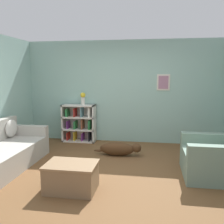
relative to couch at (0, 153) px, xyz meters
The scene contains 8 objects.
ground_plane 2.07m from the couch, ahead, with size 14.00×14.00×0.00m, color brown.
wall_back 3.25m from the couch, 48.47° to the left, with size 5.60×0.13×2.60m.
couch is the anchor object (origin of this frame).
bookshelf 2.30m from the couch, 66.38° to the left, with size 0.86×0.33×0.97m.
recliner_chair 3.92m from the couch, ahead, with size 0.99×1.04×1.09m.
coffee_table 1.73m from the couch, 22.00° to the right, with size 0.77×0.55×0.42m.
dog 2.37m from the couch, 27.39° to the left, with size 1.05×0.27×0.30m.
vase 2.47m from the couch, 63.61° to the left, with size 0.13×0.13×0.32m.
Camera 1 is at (0.74, -4.15, 1.75)m, focal length 40.00 mm.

